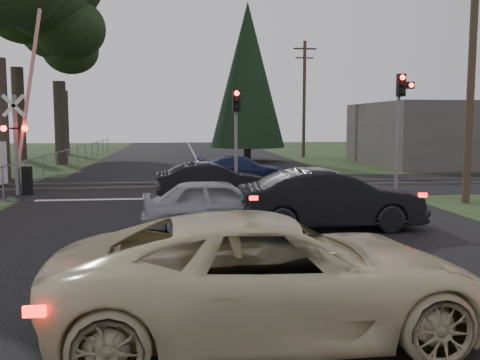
{
  "coord_description": "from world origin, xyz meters",
  "views": [
    {
      "loc": [
        -1.45,
        -11.32,
        2.82
      ],
      "look_at": [
        0.17,
        2.37,
        1.3
      ],
      "focal_mm": 40.0,
      "sensor_mm": 36.0,
      "label": 1
    }
  ],
  "objects": [
    {
      "name": "blue_sedan",
      "position": [
        1.54,
        13.3,
        0.59
      ],
      "size": [
        4.15,
        1.83,
        1.19
      ],
      "primitive_type": "imported",
      "rotation": [
        0.0,
        0.0,
        1.61
      ],
      "color": "#172247",
      "rests_on": "ground"
    },
    {
      "name": "euc_tree_c",
      "position": [
        -9.0,
        25.0,
        9.51
      ],
      "size": [
        6.0,
        6.0,
        13.2
      ],
      "color": "#473D33",
      "rests_on": "ground"
    },
    {
      "name": "building_right",
      "position": [
        18.0,
        22.0,
        2.0
      ],
      "size": [
        14.0,
        10.0,
        4.0
      ],
      "primitive_type": "cube",
      "color": "#59514C",
      "rests_on": "ground"
    },
    {
      "name": "fence_left",
      "position": [
        -7.8,
        22.5,
        0.0
      ],
      "size": [
        0.1,
        36.0,
        1.2
      ],
      "primitive_type": null,
      "color": "slate",
      "rests_on": "ground"
    },
    {
      "name": "cream_coupe",
      "position": [
        -0.2,
        -4.59,
        0.8
      ],
      "size": [
        5.88,
        2.87,
        1.61
      ],
      "primitive_type": "imported",
      "rotation": [
        0.0,
        0.0,
        1.6
      ],
      "color": "beige",
      "rests_on": "ground"
    },
    {
      "name": "utility_pole_far",
      "position": [
        8.5,
        55.0,
        4.73
      ],
      "size": [
        1.8,
        0.26,
        9.0
      ],
      "color": "#4C3D2D",
      "rests_on": "ground"
    },
    {
      "name": "ground",
      "position": [
        0.0,
        0.0,
        0.0
      ],
      "size": [
        120.0,
        120.0,
        0.0
      ],
      "primitive_type": "plane",
      "color": "#243417",
      "rests_on": "ground"
    },
    {
      "name": "road",
      "position": [
        0.0,
        10.0,
        0.01
      ],
      "size": [
        14.0,
        100.0,
        0.01
      ],
      "primitive_type": "cube",
      "color": "black",
      "rests_on": "ground"
    },
    {
      "name": "utility_pole_mid",
      "position": [
        8.5,
        30.0,
        4.73
      ],
      "size": [
        1.8,
        0.26,
        9.0
      ],
      "color": "#4C3D2D",
      "rests_on": "ground"
    },
    {
      "name": "stop_line",
      "position": [
        0.0,
        8.2,
        0.01
      ],
      "size": [
        13.0,
        0.35,
        0.0
      ],
      "primitive_type": "cube",
      "color": "silver",
      "rests_on": "ground"
    },
    {
      "name": "euc_tree_e",
      "position": [
        -11.0,
        36.0,
        9.51
      ],
      "size": [
        6.0,
        6.0,
        13.2
      ],
      "color": "#473D33",
      "rests_on": "ground"
    },
    {
      "name": "dark_hatchback",
      "position": [
        2.52,
        2.12,
        0.78
      ],
      "size": [
        4.74,
        1.67,
        1.56
      ],
      "primitive_type": "imported",
      "rotation": [
        0.0,
        0.0,
        1.57
      ],
      "color": "black",
      "rests_on": "ground"
    },
    {
      "name": "utility_pole_near",
      "position": [
        8.5,
        6.0,
        4.73
      ],
      "size": [
        1.8,
        0.26,
        9.0
      ],
      "color": "#4C3D2D",
      "rests_on": "ground"
    },
    {
      "name": "traffic_signal_center",
      "position": [
        1.0,
        10.68,
        2.81
      ],
      "size": [
        0.32,
        0.48,
        4.1
      ],
      "color": "slate",
      "rests_on": "ground"
    },
    {
      "name": "crossing_signal",
      "position": [
        -7.27,
        9.79,
        2.06
      ],
      "size": [
        1.62,
        0.38,
        6.96
      ],
      "color": "slate",
      "rests_on": "ground"
    },
    {
      "name": "traffic_signal_right",
      "position": [
        7.55,
        9.47,
        3.31
      ],
      "size": [
        0.68,
        0.48,
        4.7
      ],
      "color": "slate",
      "rests_on": "ground"
    },
    {
      "name": "dark_car_far",
      "position": [
        -0.2,
        7.75,
        0.66
      ],
      "size": [
        4.14,
        1.76,
        1.33
      ],
      "primitive_type": "imported",
      "rotation": [
        0.0,
        0.0,
        1.66
      ],
      "color": "black",
      "rests_on": "ground"
    },
    {
      "name": "rail_near",
      "position": [
        0.0,
        11.2,
        0.05
      ],
      "size": [
        120.0,
        0.12,
        0.1
      ],
      "primitive_type": "cube",
      "color": "#59544C",
      "rests_on": "ground"
    },
    {
      "name": "rail_far",
      "position": [
        0.0,
        12.8,
        0.05
      ],
      "size": [
        120.0,
        0.12,
        0.1
      ],
      "primitive_type": "cube",
      "color": "#59544C",
      "rests_on": "ground"
    },
    {
      "name": "rail_corridor",
      "position": [
        0.0,
        12.0,
        0.01
      ],
      "size": [
        120.0,
        8.0,
        0.01
      ],
      "primitive_type": "cube",
      "color": "black",
      "rests_on": "ground"
    },
    {
      "name": "silver_car",
      "position": [
        -0.38,
        2.29,
        0.68
      ],
      "size": [
        4.0,
        1.68,
        1.35
      ],
      "primitive_type": "imported",
      "rotation": [
        0.0,
        0.0,
        1.59
      ],
      "color": "#9B9EA3",
      "rests_on": "ground"
    },
    {
      "name": "conifer_tree",
      "position": [
        3.5,
        26.0,
        5.99
      ],
      "size": [
        5.2,
        5.2,
        11.0
      ],
      "color": "#473D33",
      "rests_on": "ground"
    }
  ]
}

